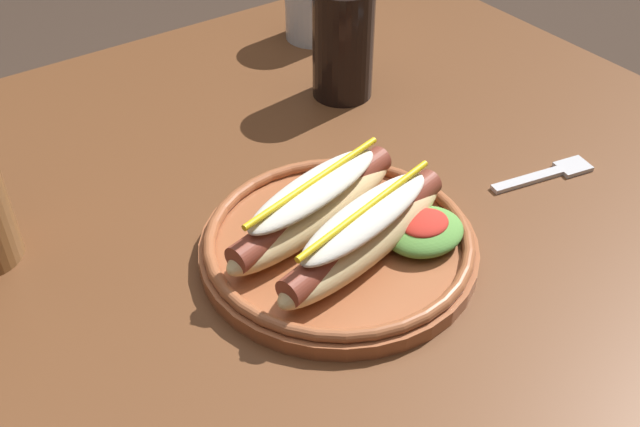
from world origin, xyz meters
TOP-DOWN VIEW (x-y plane):
  - dining_table at (0.00, 0.00)m, footprint 1.17×0.82m
  - hot_dog_plate at (0.06, -0.12)m, footprint 0.26×0.26m
  - fork at (0.32, -0.14)m, footprint 0.12×0.04m
  - soda_cup at (0.24, 0.12)m, footprint 0.07×0.07m
  - water_cup at (0.30, 0.28)m, footprint 0.08×0.08m

SIDE VIEW (x-z plane):
  - dining_table at x=0.00m, z-range 0.26..1.00m
  - fork at x=0.32m, z-range 0.74..0.74m
  - hot_dog_plate at x=0.06m, z-range 0.73..0.80m
  - water_cup at x=0.30m, z-range 0.74..0.85m
  - soda_cup at x=0.24m, z-range 0.74..0.88m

